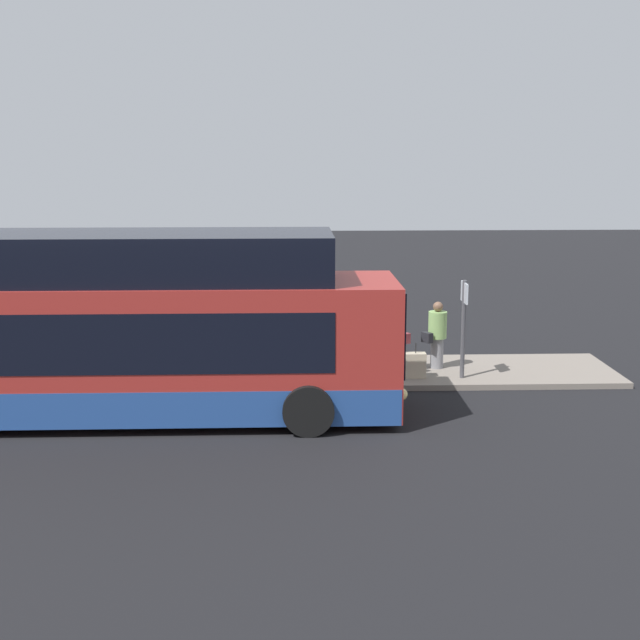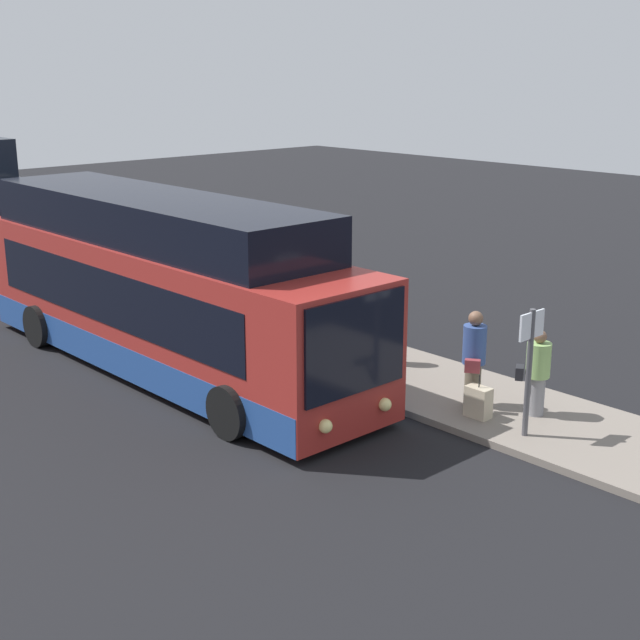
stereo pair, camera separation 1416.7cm
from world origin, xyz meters
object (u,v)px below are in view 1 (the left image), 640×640
passenger_waiting (269,330)px  suitcase (415,365)px  bus_lead (109,337)px  passenger_boarding (437,333)px  passenger_with_bags (396,332)px  sign_post (464,317)px

passenger_waiting → suitcase: size_ratio=2.17×
bus_lead → passenger_waiting: size_ratio=6.42×
bus_lead → passenger_boarding: (7.10, 3.28, -0.67)m
passenger_with_bags → suitcase: bearing=105.1°
passenger_boarding → passenger_waiting: size_ratio=0.91×
passenger_with_bags → passenger_boarding: bearing=171.5°
bus_lead → passenger_boarding: size_ratio=7.04×
suitcase → bus_lead: bearing=-159.5°
bus_lead → passenger_with_bags: (6.05, 2.79, -0.53)m
passenger_waiting → passenger_with_bags: bearing=51.9°
sign_post → suitcase: bearing=176.1°
bus_lead → passenger_boarding: bus_lead is taller
passenger_boarding → suitcase: 1.21m
passenger_waiting → bus_lead: bearing=-71.6°
passenger_boarding → sign_post: size_ratio=0.71×
passenger_boarding → passenger_waiting: (-4.00, 0.01, 0.12)m
passenger_boarding → sign_post: (0.44, -0.94, 0.58)m
suitcase → passenger_with_bags: bearing=138.8°
passenger_boarding → suitcase: (-0.63, -0.87, -0.56)m
passenger_with_bags → passenger_waiting: bearing=-43.3°
passenger_waiting → sign_post: 4.57m
passenger_boarding → suitcase: passenger_boarding is taller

